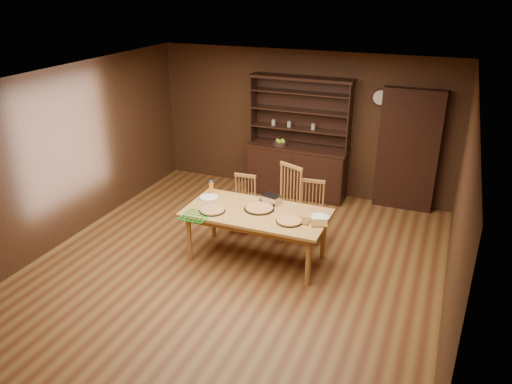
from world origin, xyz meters
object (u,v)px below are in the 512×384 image
at_px(chair_center, 286,199).
at_px(juice_bottle, 211,188).
at_px(chair_right, 311,209).
at_px(china_hutch, 297,164).
at_px(dining_table, 256,216).
at_px(chair_left, 244,201).

bearing_deg(chair_center, juice_bottle, -127.71).
xyz_separation_m(chair_right, juice_bottle, (-1.40, -0.57, 0.35)).
distance_m(china_hutch, chair_center, 1.62).
distance_m(dining_table, chair_right, 1.07).
xyz_separation_m(china_hutch, chair_left, (-0.36, -1.66, -0.12)).
height_order(china_hutch, dining_table, china_hutch).
bearing_deg(chair_left, dining_table, -59.23).
xyz_separation_m(chair_center, juice_bottle, (-1.01, -0.53, 0.24)).
bearing_deg(juice_bottle, china_hutch, 72.10).
bearing_deg(chair_center, china_hutch, 126.20).
relative_size(chair_center, juice_bottle, 5.55).
relative_size(chair_left, juice_bottle, 4.42).
bearing_deg(chair_right, chair_left, -179.61).
height_order(chair_center, chair_right, chair_center).
relative_size(chair_left, chair_center, 0.80).
relative_size(chair_left, chair_right, 0.97).
distance_m(chair_right, juice_bottle, 1.56).
bearing_deg(chair_left, chair_right, 2.47).
bearing_deg(china_hutch, juice_bottle, -107.90).
bearing_deg(dining_table, juice_bottle, 159.03).
bearing_deg(juice_bottle, chair_center, 27.64).
distance_m(chair_left, juice_bottle, 0.67).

